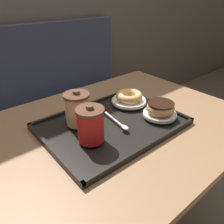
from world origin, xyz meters
TOP-DOWN VIEW (x-y plane):
  - booth_bench at (-0.01, 0.87)m, footprint 1.56×0.44m
  - cafe_table at (0.00, 0.00)m, footprint 1.08×0.81m
  - serving_tray at (-0.03, -0.01)m, footprint 0.53×0.39m
  - coffee_cup_front at (-0.16, -0.05)m, footprint 0.09×0.09m
  - coffee_cup_rear at (-0.13, 0.06)m, footprint 0.10×0.10m
  - plate_with_chocolate_donut at (0.15, -0.10)m, footprint 0.14×0.14m
  - donut_chocolate_glazed at (0.15, -0.10)m, footprint 0.11×0.11m
  - plate_with_plain_donut at (0.14, 0.07)m, footprint 0.16×0.16m
  - donut_plain at (0.14, 0.07)m, footprint 0.12×0.12m
  - spoon at (-0.02, -0.05)m, footprint 0.04×0.16m

SIDE VIEW (x-z plane):
  - booth_bench at x=-0.01m, z-range -0.18..0.82m
  - cafe_table at x=0.00m, z-range 0.21..0.94m
  - serving_tray at x=-0.03m, z-range 0.72..0.75m
  - spoon at x=-0.02m, z-range 0.75..0.76m
  - plate_with_plain_donut at x=0.14m, z-range 0.75..0.77m
  - plate_with_chocolate_donut at x=0.15m, z-range 0.75..0.77m
  - donut_plain at x=0.14m, z-range 0.77..0.80m
  - donut_chocolate_glazed at x=0.15m, z-range 0.77..0.81m
  - coffee_cup_front at x=-0.16m, z-range 0.75..0.88m
  - coffee_cup_rear at x=-0.13m, z-range 0.75..0.88m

